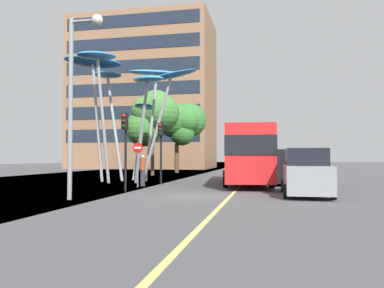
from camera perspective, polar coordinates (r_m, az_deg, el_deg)
The scene contains 14 objects.
ground at distance 16.72m, azimuth -2.26°, elevation -7.95°, with size 120.00×240.00×0.10m.
red_bus at distance 23.98m, azimuth 8.20°, elevation -1.29°, with size 3.57×11.41×3.62m.
leaf_sculpture at distance 26.79m, azimuth -9.54°, elevation 9.44°, with size 9.83×9.47×8.92m.
traffic_light_kerb_near at distance 18.80m, azimuth -10.09°, elevation 1.36°, with size 0.28×0.42×3.84m.
traffic_light_kerb_far at distance 23.38m, azimuth -4.77°, elevation 0.60°, with size 0.28×0.42×3.80m.
car_parked_near at distance 17.30m, azimuth 16.81°, elevation -4.29°, with size 2.03×4.51×2.06m.
car_parked_mid at distance 23.97m, azimuth 14.44°, elevation -3.55°, with size 2.07×4.06×2.16m.
car_parked_far at distance 30.28m, azimuth 14.51°, elevation -3.26°, with size 1.94×4.10×2.12m.
street_lamp at distance 15.88m, azimuth -16.86°, elevation 8.99°, with size 1.43×0.44×7.35m.
tree_pavement_near at distance 35.16m, azimuth -5.92°, elevation 4.40°, with size 5.03×4.75×8.09m.
tree_pavement_far at distance 41.38m, azimuth -1.53°, elevation 3.38°, with size 5.17×5.49×7.77m.
pedestrian at distance 22.09m, azimuth -7.45°, elevation -3.96°, with size 0.34×0.34×1.83m.
no_entry_sign at distance 21.41m, azimuth -8.20°, elevation -2.01°, with size 0.60×0.12×2.51m.
backdrop_building at distance 59.90m, azimuth -7.16°, elevation 7.37°, with size 21.02×12.22×22.85m.
Camera 1 is at (3.22, -16.16, 1.68)m, focal length 35.30 mm.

